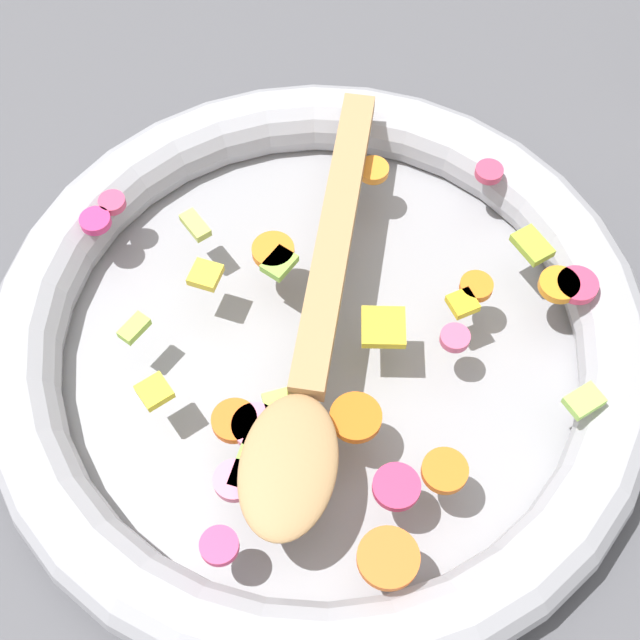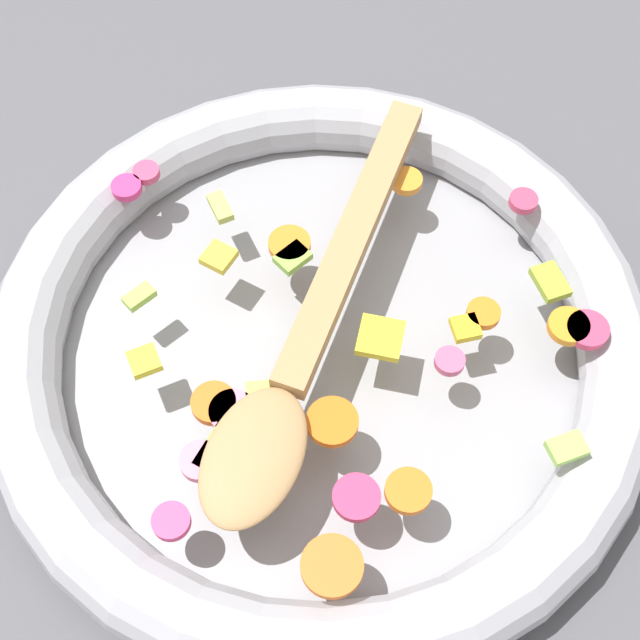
% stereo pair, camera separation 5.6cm
% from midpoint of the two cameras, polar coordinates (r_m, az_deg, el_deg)
% --- Properties ---
extents(ground_plane, '(4.00, 4.00, 0.00)m').
position_cam_midpoint_polar(ground_plane, '(0.61, 2.65, -2.60)').
color(ground_plane, '#4C4C51').
extents(skillet, '(0.44, 0.44, 0.05)m').
position_cam_midpoint_polar(skillet, '(0.59, 2.73, -1.61)').
color(skillet, gray).
rests_on(skillet, ground_plane).
extents(chopped_vegetables, '(0.36, 0.32, 0.01)m').
position_cam_midpoint_polar(chopped_vegetables, '(0.55, 4.25, -3.07)').
color(chopped_vegetables, orange).
rests_on(chopped_vegetables, skillet).
extents(wooden_spoon, '(0.06, 0.33, 0.01)m').
position_cam_midpoint_polar(wooden_spoon, '(0.54, 2.18, -1.38)').
color(wooden_spoon, '#A87F51').
rests_on(wooden_spoon, chopped_vegetables).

